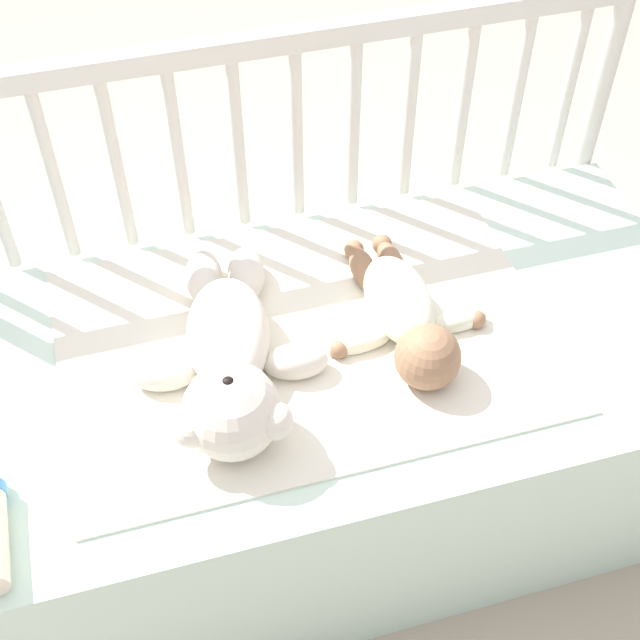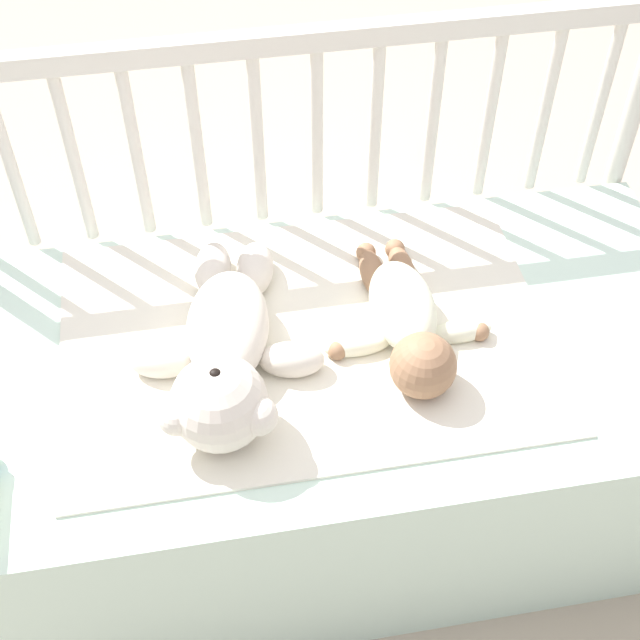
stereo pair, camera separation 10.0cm
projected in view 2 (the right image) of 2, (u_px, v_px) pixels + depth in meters
name	position (u px, v px, depth m)	size (l,w,h in m)	color
ground_plane	(321.00, 488.00, 1.79)	(12.00, 12.00, 0.00)	tan
crib_mattress	(321.00, 425.00, 1.63)	(1.34, 0.64, 0.43)	silver
crib_rail	(288.00, 149.00, 1.59)	(1.34, 0.04, 0.81)	beige
blanket	(305.00, 337.00, 1.48)	(0.81, 0.55, 0.01)	silver
teddy_bear	(225.00, 354.00, 1.39)	(0.32, 0.46, 0.15)	silver
baby	(407.00, 321.00, 1.45)	(0.28, 0.37, 0.11)	#EAEACC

